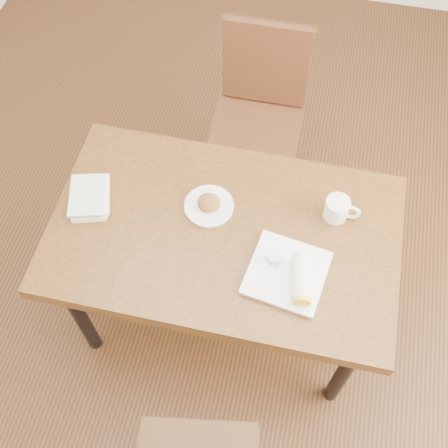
% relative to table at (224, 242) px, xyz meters
% --- Properties ---
extents(ground, '(4.00, 5.00, 0.01)m').
position_rel_table_xyz_m(ground, '(0.00, 0.00, -0.67)').
color(ground, '#472814').
rests_on(ground, ground).
extents(room_walls, '(4.02, 5.02, 2.80)m').
position_rel_table_xyz_m(room_walls, '(0.00, 0.00, 0.96)').
color(room_walls, silver).
rests_on(room_walls, ground).
extents(table, '(1.31, 0.79, 0.75)m').
position_rel_table_xyz_m(table, '(0.00, 0.00, 0.00)').
color(table, brown).
rests_on(table, ground).
extents(chair_far, '(0.42, 0.42, 0.95)m').
position_rel_table_xyz_m(chair_far, '(-0.01, 0.82, -0.12)').
color(chair_far, '#4F2916').
rests_on(chair_far, ground).
extents(plate_scone, '(0.19, 0.19, 0.06)m').
position_rel_table_xyz_m(plate_scone, '(-0.08, 0.09, 0.10)').
color(plate_scone, white).
rests_on(plate_scone, table).
extents(coffee_mug, '(0.14, 0.09, 0.09)m').
position_rel_table_xyz_m(coffee_mug, '(0.40, 0.16, 0.13)').
color(coffee_mug, white).
rests_on(coffee_mug, table).
extents(plate_burrito, '(0.31, 0.31, 0.09)m').
position_rel_table_xyz_m(plate_burrito, '(0.27, -0.14, 0.11)').
color(plate_burrito, white).
rests_on(plate_burrito, table).
extents(book_stack, '(0.19, 0.23, 0.05)m').
position_rel_table_xyz_m(book_stack, '(-0.53, 0.02, 0.11)').
color(book_stack, white).
rests_on(book_stack, table).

